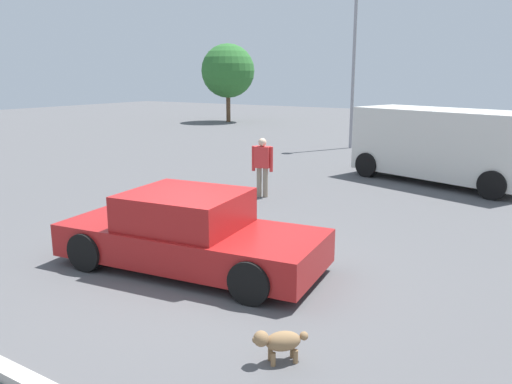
# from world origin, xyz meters

# --- Properties ---
(ground_plane) EXTENTS (80.00, 80.00, 0.00)m
(ground_plane) POSITION_xyz_m (0.00, 0.00, 0.00)
(ground_plane) COLOR #515154
(sedan_foreground) EXTENTS (4.56, 2.33, 1.28)m
(sedan_foreground) POSITION_xyz_m (-0.34, 0.05, 0.58)
(sedan_foreground) COLOR maroon
(sedan_foreground) RESTS_ON ground_plane
(dog) EXTENTS (0.49, 0.49, 0.40)m
(dog) POSITION_xyz_m (2.36, -1.68, 0.25)
(dog) COLOR olive
(dog) RESTS_ON ground_plane
(van_white) EXTENTS (5.55, 3.51, 2.15)m
(van_white) POSITION_xyz_m (1.58, 9.41, 1.16)
(van_white) COLOR silver
(van_white) RESTS_ON ground_plane
(pedestrian) EXTENTS (0.55, 0.34, 1.55)m
(pedestrian) POSITION_xyz_m (-1.97, 4.97, 0.91)
(pedestrian) COLOR gray
(pedestrian) RESTS_ON ground_plane
(parking_curb) EXTENTS (9.48, 0.20, 0.12)m
(parking_curb) POSITION_xyz_m (0.00, -3.48, 0.06)
(parking_curb) COLOR #B7B2A8
(parking_curb) RESTS_ON ground_plane
(light_post_mid) EXTENTS (0.44, 0.44, 7.71)m
(light_post_mid) POSITION_xyz_m (-3.54, 14.88, 5.10)
(light_post_mid) COLOR gray
(light_post_mid) RESTS_ON ground_plane
(tree_far_right) EXTENTS (3.54, 3.54, 5.15)m
(tree_far_right) POSITION_xyz_m (-15.39, 22.36, 3.37)
(tree_far_right) COLOR brown
(tree_far_right) RESTS_ON ground_plane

